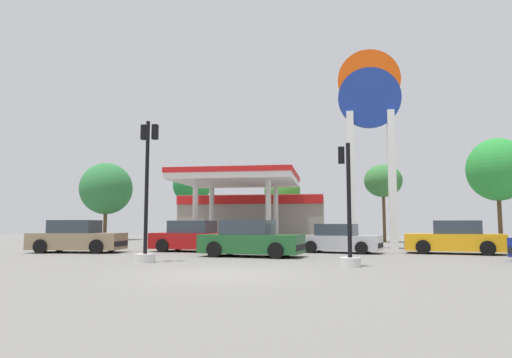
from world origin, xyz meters
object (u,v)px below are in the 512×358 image
object	(u,v)px
tree_0	(106,189)
tree_3	(383,181)
car_2	(454,239)
car_0	(77,238)
traffic_signal_1	(349,229)
car_1	(339,240)
car_4	(195,238)
tree_4	(497,170)
tree_1	(192,186)
traffic_signal_0	(146,211)
tree_2	(282,191)
car_3	(251,240)
station_pole_sign	(370,122)

from	to	relation	value
tree_0	tree_3	xyz separation A→B (m)	(23.99, -1.40, 0.20)
car_2	tree_3	size ratio (longest dim) A/B	0.77
car_0	traffic_signal_1	xyz separation A→B (m)	(12.99, -5.67, 0.51)
car_1	car_4	world-z (taller)	car_4
tree_0	tree_4	distance (m)	33.06
tree_0	tree_1	world-z (taller)	tree_0
traffic_signal_0	tree_3	world-z (taller)	tree_3
traffic_signal_1	tree_2	size ratio (longest dim) A/B	0.75
car_2	car_3	world-z (taller)	car_3
car_1	car_4	distance (m)	7.30
traffic_signal_1	tree_3	size ratio (longest dim) A/B	0.68
car_3	car_4	size ratio (longest dim) A/B	1.01
car_1	car_2	distance (m)	5.40
station_pole_sign	tree_0	size ratio (longest dim) A/B	1.70
car_1	car_4	size ratio (longest dim) A/B	0.92
traffic_signal_1	tree_3	distance (m)	22.01
traffic_signal_1	tree_2	distance (m)	23.51
tree_0	car_4	bearing A→B (deg)	-50.28
car_0	car_1	distance (m)	12.96
station_pole_sign	tree_1	world-z (taller)	station_pole_sign
tree_2	tree_4	distance (m)	17.25
station_pole_sign	tree_0	world-z (taller)	station_pole_sign
car_1	tree_4	bearing A→B (deg)	50.63
tree_2	tree_4	size ratio (longest dim) A/B	0.67
traffic_signal_0	car_3	bearing A→B (deg)	45.80
traffic_signal_0	tree_1	distance (m)	21.14
tree_1	car_1	bearing A→B (deg)	-49.50
traffic_signal_1	tree_3	xyz separation A→B (m)	(3.65, 21.41, 3.53)
station_pole_sign	tree_3	size ratio (longest dim) A/B	1.93
station_pole_sign	traffic_signal_1	bearing A→B (deg)	-99.10
car_3	tree_4	distance (m)	25.75
traffic_signal_1	car_4	bearing A→B (deg)	135.56
car_2	car_4	bearing A→B (deg)	-178.94
car_4	tree_2	size ratio (longest dim) A/B	0.84
station_pole_sign	traffic_signal_1	distance (m)	13.17
traffic_signal_1	tree_1	xyz separation A→B (m)	(-11.87, 21.20, 3.35)
car_3	car_0	bearing A→B (deg)	170.70
tree_1	tree_2	size ratio (longest dim) A/B	1.13
station_pole_sign	tree_1	distance (m)	17.02
car_1	tree_3	xyz separation A→B (m)	(3.81, 13.93, 4.13)
car_2	car_3	size ratio (longest dim) A/B	1.01
car_1	tree_4	xyz separation A→B (m)	(12.86, 15.67, 5.08)
car_1	tree_1	bearing A→B (deg)	130.50
traffic_signal_0	tree_0	bearing A→B (deg)	120.43
traffic_signal_0	traffic_signal_1	distance (m)	7.43
car_2	tree_4	bearing A→B (deg)	64.46
car_2	tree_2	size ratio (longest dim) A/B	0.85
tree_3	tree_4	world-z (taller)	tree_4
tree_4	station_pole_sign	bearing A→B (deg)	-133.03
tree_3	car_1	bearing A→B (deg)	-105.28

